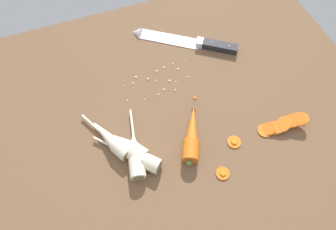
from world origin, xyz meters
TOP-DOWN VIEW (x-y plane):
  - ground_plane at (0.00, 0.00)cm, footprint 120.00×90.00cm
  - chefs_knife at (13.99, 22.77)cm, footprint 30.40×22.62cm
  - whole_carrot at (3.77, -9.84)cm, footprint 10.83×18.55cm
  - parsnip_front at (-13.34, -7.91)cm, footprint 11.60×16.15cm
  - parsnip_mid_left at (-16.40, -4.48)cm, footprint 10.47×17.01cm
  - parsnip_mid_right at (-12.95, -7.01)cm, footprint 11.75×15.49cm
  - parsnip_back at (-11.74, -9.90)cm, footprint 6.28×19.94cm
  - parsnip_outer at (-11.64, -10.82)cm, footprint 15.09×15.61cm
  - carrot_slice_stack at (28.15, -15.53)cm, footprint 13.67×4.96cm
  - carrot_slice_stray_near at (7.26, -21.84)cm, footprint 3.49×3.49cm
  - carrot_slice_stray_mid at (13.82, -15.11)cm, footprint 3.64×3.64cm
  - mince_crumbs at (2.22, 11.19)cm, footprint 21.41×10.07cm

SIDE VIEW (x-z plane):
  - ground_plane at x=0.00cm, z-range -4.00..0.00cm
  - mince_crumbs at x=2.22cm, z-range -0.07..0.78cm
  - carrot_slice_stray_near at x=7.26cm, z-range 0.01..0.71cm
  - carrot_slice_stray_mid at x=13.82cm, z-range 0.01..0.71cm
  - chefs_knife at x=13.99cm, z-range -1.44..2.74cm
  - carrot_slice_stack at x=28.15cm, z-range -0.50..3.41cm
  - parsnip_back at x=-11.74cm, z-range -0.02..3.98cm
  - parsnip_outer at x=-11.64cm, z-range -0.02..3.98cm
  - parsnip_mid_left at x=-16.40cm, z-range -0.02..3.98cm
  - parsnip_front at x=-13.34cm, z-range -0.02..3.98cm
  - parsnip_mid_right at x=-12.95cm, z-range -0.02..3.98cm
  - whole_carrot at x=3.77cm, z-range 0.00..4.20cm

